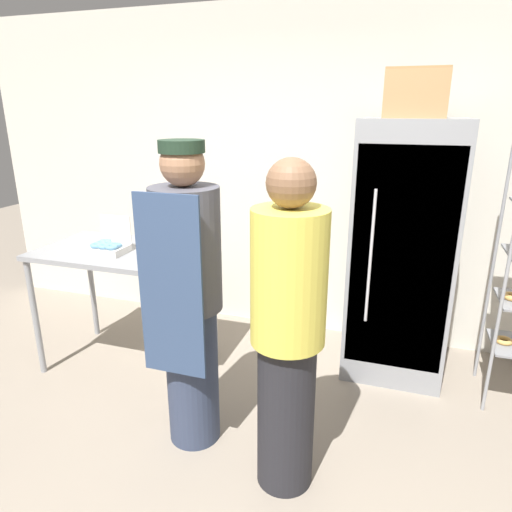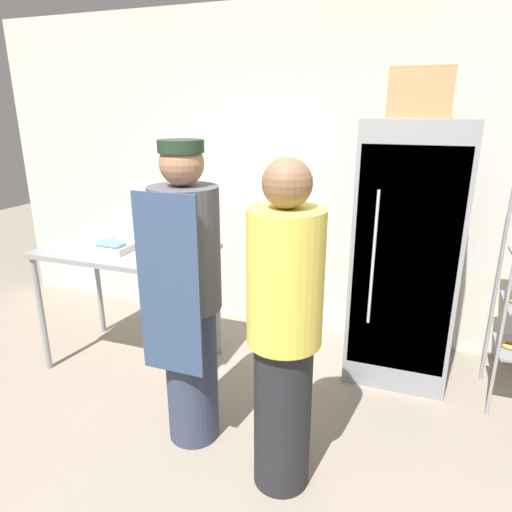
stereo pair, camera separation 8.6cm
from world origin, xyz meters
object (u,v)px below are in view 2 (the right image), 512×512
(person_baker, at_px, (188,296))
(person_customer, at_px, (284,333))
(refrigerator, at_px, (406,254))
(blender_pitcher, at_px, (194,235))
(cardboard_storage_box, at_px, (421,93))
(donut_box, at_px, (113,245))

(person_baker, xyz_separation_m, person_customer, (0.60, -0.16, -0.04))
(refrigerator, bearing_deg, blender_pitcher, -160.32)
(cardboard_storage_box, distance_m, person_customer, 1.75)
(donut_box, relative_size, blender_pitcher, 0.88)
(refrigerator, relative_size, cardboard_storage_box, 4.82)
(person_baker, height_order, person_customer, person_baker)
(donut_box, distance_m, person_customer, 1.62)
(cardboard_storage_box, height_order, person_customer, cardboard_storage_box)
(blender_pitcher, xyz_separation_m, person_baker, (0.31, -0.69, -0.14))
(refrigerator, bearing_deg, cardboard_storage_box, -97.80)
(refrigerator, relative_size, donut_box, 7.39)
(donut_box, height_order, person_customer, person_customer)
(donut_box, relative_size, cardboard_storage_box, 0.65)
(blender_pitcher, height_order, person_baker, person_baker)
(person_customer, bearing_deg, donut_box, 155.52)
(donut_box, bearing_deg, refrigerator, 18.88)
(refrigerator, bearing_deg, donut_box, -161.12)
(cardboard_storage_box, xyz_separation_m, person_customer, (-0.48, -1.26, -1.12))
(blender_pitcher, bearing_deg, person_customer, -42.71)
(refrigerator, relative_size, person_customer, 1.08)
(blender_pitcher, bearing_deg, person_baker, -65.81)
(blender_pitcher, bearing_deg, refrigerator, 19.68)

